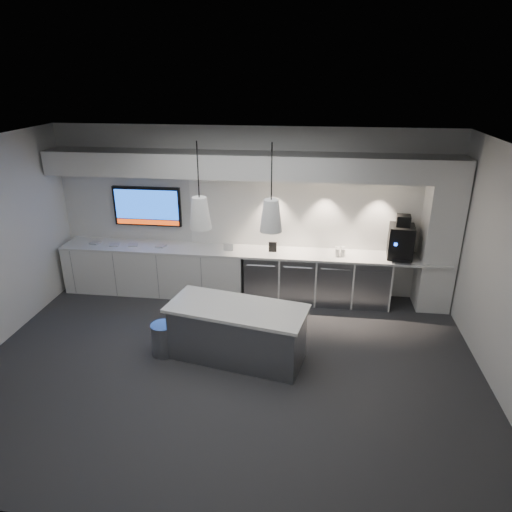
# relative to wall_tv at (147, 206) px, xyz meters

# --- Properties ---
(floor) EXTENTS (7.00, 7.00, 0.00)m
(floor) POSITION_rel_wall_tv_xyz_m (1.90, -2.45, -1.56)
(floor) COLOR #2E2E30
(floor) RESTS_ON ground
(ceiling) EXTENTS (7.00, 7.00, 0.00)m
(ceiling) POSITION_rel_wall_tv_xyz_m (1.90, -2.45, 1.44)
(ceiling) COLOR black
(ceiling) RESTS_ON wall_back
(wall_back) EXTENTS (7.00, 0.00, 7.00)m
(wall_back) POSITION_rel_wall_tv_xyz_m (1.90, 0.05, -0.06)
(wall_back) COLOR silver
(wall_back) RESTS_ON floor
(wall_front) EXTENTS (7.00, 0.00, 7.00)m
(wall_front) POSITION_rel_wall_tv_xyz_m (1.90, -4.95, -0.06)
(wall_front) COLOR silver
(wall_front) RESTS_ON floor
(back_counter) EXTENTS (6.80, 0.65, 0.04)m
(back_counter) POSITION_rel_wall_tv_xyz_m (1.90, -0.27, -0.68)
(back_counter) COLOR white
(back_counter) RESTS_ON left_base_cabinets
(left_base_cabinets) EXTENTS (3.30, 0.63, 0.86)m
(left_base_cabinets) POSITION_rel_wall_tv_xyz_m (0.15, -0.27, -1.13)
(left_base_cabinets) COLOR white
(left_base_cabinets) RESTS_ON floor
(fridge_unit_a) EXTENTS (0.60, 0.61, 0.85)m
(fridge_unit_a) POSITION_rel_wall_tv_xyz_m (2.15, -0.27, -1.13)
(fridge_unit_a) COLOR gray
(fridge_unit_a) RESTS_ON floor
(fridge_unit_b) EXTENTS (0.60, 0.61, 0.85)m
(fridge_unit_b) POSITION_rel_wall_tv_xyz_m (2.78, -0.27, -1.13)
(fridge_unit_b) COLOR gray
(fridge_unit_b) RESTS_ON floor
(fridge_unit_c) EXTENTS (0.60, 0.61, 0.85)m
(fridge_unit_c) POSITION_rel_wall_tv_xyz_m (3.41, -0.27, -1.13)
(fridge_unit_c) COLOR gray
(fridge_unit_c) RESTS_ON floor
(fridge_unit_d) EXTENTS (0.60, 0.61, 0.85)m
(fridge_unit_d) POSITION_rel_wall_tv_xyz_m (4.04, -0.27, -1.13)
(fridge_unit_d) COLOR gray
(fridge_unit_d) RESTS_ON floor
(backsplash) EXTENTS (4.60, 0.03, 1.30)m
(backsplash) POSITION_rel_wall_tv_xyz_m (3.10, 0.03, -0.01)
(backsplash) COLOR white
(backsplash) RESTS_ON wall_back
(soffit) EXTENTS (6.90, 0.60, 0.40)m
(soffit) POSITION_rel_wall_tv_xyz_m (1.90, -0.25, 0.84)
(soffit) COLOR white
(soffit) RESTS_ON wall_back
(column) EXTENTS (0.55, 0.55, 2.60)m
(column) POSITION_rel_wall_tv_xyz_m (5.10, -0.25, -0.26)
(column) COLOR white
(column) RESTS_ON floor
(wall_tv) EXTENTS (1.25, 0.07, 0.72)m
(wall_tv) POSITION_rel_wall_tv_xyz_m (0.00, 0.00, 0.00)
(wall_tv) COLOR black
(wall_tv) RESTS_ON wall_back
(island) EXTENTS (2.05, 1.19, 0.82)m
(island) POSITION_rel_wall_tv_xyz_m (2.01, -2.20, -1.15)
(island) COLOR gray
(island) RESTS_ON floor
(bin) EXTENTS (0.37, 0.37, 0.48)m
(bin) POSITION_rel_wall_tv_xyz_m (0.93, -2.25, -1.32)
(bin) COLOR gray
(bin) RESTS_ON floor
(coffee_machine) EXTENTS (0.45, 0.61, 0.74)m
(coffee_machine) POSITION_rel_wall_tv_xyz_m (4.48, -0.25, -0.36)
(coffee_machine) COLOR black
(coffee_machine) RESTS_ON back_counter
(sign_black) EXTENTS (0.14, 0.03, 0.18)m
(sign_black) POSITION_rel_wall_tv_xyz_m (2.32, -0.28, -0.57)
(sign_black) COLOR black
(sign_black) RESTS_ON back_counter
(sign_white) EXTENTS (0.18, 0.05, 0.14)m
(sign_white) POSITION_rel_wall_tv_xyz_m (1.55, -0.33, -0.59)
(sign_white) COLOR white
(sign_white) RESTS_ON back_counter
(cup_cluster) EXTENTS (0.17, 0.17, 0.14)m
(cup_cluster) POSITION_rel_wall_tv_xyz_m (3.49, -0.31, -0.59)
(cup_cluster) COLOR white
(cup_cluster) RESTS_ON back_counter
(tray_a) EXTENTS (0.19, 0.19, 0.02)m
(tray_a) POSITION_rel_wall_tv_xyz_m (-0.95, -0.28, -0.65)
(tray_a) COLOR #AFAFAF
(tray_a) RESTS_ON back_counter
(tray_b) EXTENTS (0.19, 0.19, 0.02)m
(tray_b) POSITION_rel_wall_tv_xyz_m (-0.56, -0.33, -0.65)
(tray_b) COLOR #AFAFAF
(tray_b) RESTS_ON back_counter
(tray_c) EXTENTS (0.20, 0.20, 0.02)m
(tray_c) POSITION_rel_wall_tv_xyz_m (-0.22, -0.30, -0.65)
(tray_c) COLOR #AFAFAF
(tray_c) RESTS_ON back_counter
(tray_d) EXTENTS (0.19, 0.19, 0.02)m
(tray_d) POSITION_rel_wall_tv_xyz_m (0.30, -0.28, -0.65)
(tray_d) COLOR #AFAFAF
(tray_d) RESTS_ON back_counter
(pendant_left) EXTENTS (0.29, 0.29, 1.11)m
(pendant_left) POSITION_rel_wall_tv_xyz_m (1.55, -2.20, 0.59)
(pendant_left) COLOR white
(pendant_left) RESTS_ON ceiling
(pendant_right) EXTENTS (0.29, 0.29, 1.11)m
(pendant_right) POSITION_rel_wall_tv_xyz_m (2.46, -2.20, 0.59)
(pendant_right) COLOR white
(pendant_right) RESTS_ON ceiling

